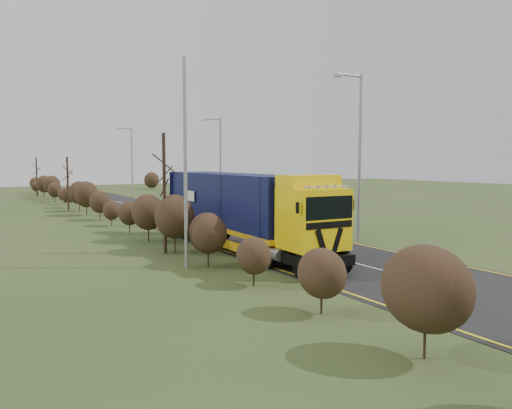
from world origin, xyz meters
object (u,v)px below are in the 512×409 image
Objects in this scene: car_red_hatchback at (261,207)px; car_blue_sedan at (220,200)px; speed_sign at (266,198)px; lorry at (243,206)px; streetlight_near at (358,150)px.

car_blue_sedan is (-0.52, 6.99, 0.09)m from car_red_hatchback.
lorry is at bearing -126.96° from speed_sign.
car_blue_sedan is at bearing 83.41° from speed_sign.
car_red_hatchback is 4.23m from speed_sign.
car_red_hatchback is at bearing 130.92° from car_blue_sedan.
speed_sign is at bearing 84.53° from streetlight_near.
car_red_hatchback is at bearing 79.44° from streetlight_near.
car_red_hatchback is (10.16, 14.86, -1.65)m from lorry.
speed_sign reaches higher than car_red_hatchback.
streetlight_near is 3.91× the size of speed_sign.
lorry reaches higher than car_blue_sedan.
streetlight_near is at bearing 120.65° from car_blue_sedan.
lorry is 3.20× the size of car_blue_sedan.
lorry reaches higher than speed_sign.
streetlight_near reaches higher than car_blue_sedan.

